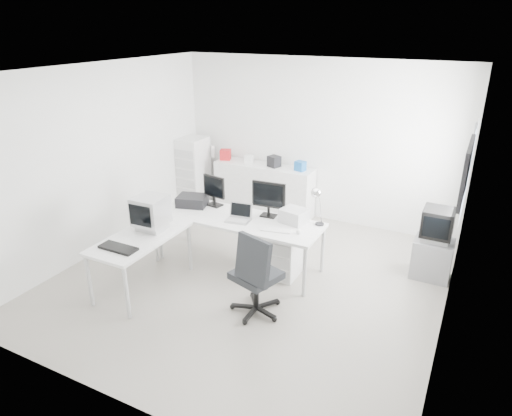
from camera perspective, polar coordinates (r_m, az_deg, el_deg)
The scene contains 30 objects.
floor at distance 6.43m, azimuth -0.82°, elevation -8.89°, with size 5.00×5.00×0.01m, color beige.
ceiling at distance 5.52m, azimuth -0.98°, elevation 16.82°, with size 5.00×5.00×0.01m, color white.
back_wall at distance 8.03m, azimuth 7.53°, elevation 8.24°, with size 5.00×0.02×2.80m, color white.
left_wall at distance 7.28m, azimuth -18.68°, elevation 5.78°, with size 0.02×5.00×2.80m, color white.
right_wall at distance 5.23m, azimuth 24.16°, elevation -1.41°, with size 0.02×5.00×2.80m, color white.
window at distance 6.30m, azimuth 25.09°, elevation 4.25°, with size 0.02×1.20×1.10m, color white, non-canonical shape.
wall_picture at distance 5.16m, azimuth 24.78°, elevation 4.14°, with size 0.04×0.90×0.60m, color black, non-canonical shape.
main_desk at distance 6.61m, azimuth -2.14°, elevation -4.22°, with size 2.40×0.80×0.75m, color white, non-canonical shape.
side_desk at distance 6.26m, azimuth -13.97°, elevation -6.54°, with size 0.70×1.40×0.75m, color white, non-canonical shape.
drawer_pedestal at distance 6.41m, azimuth 3.59°, elevation -5.91°, with size 0.40×0.50×0.60m, color white.
inkjet_printer at distance 6.92m, azimuth -7.96°, elevation 0.92°, with size 0.43×0.34×0.15m, color black.
lcd_monitor_small at distance 6.83m, azimuth -5.25°, elevation 2.19°, with size 0.38×0.22×0.48m, color black, non-canonical shape.
lcd_monitor_large at distance 6.41m, azimuth 1.59°, elevation 1.07°, with size 0.49×0.20×0.51m, color black, non-canonical shape.
laptop at distance 6.31m, azimuth -2.25°, elevation -0.79°, with size 0.31×0.32×0.21m, color #B7B7BA, non-canonical shape.
white_keyboard at distance 6.06m, azimuth 2.51°, elevation -2.79°, with size 0.40×0.12×0.02m, color white.
white_mouse at distance 5.99m, azimuth 5.32°, elevation -2.95°, with size 0.06×0.06×0.06m, color white.
laser_printer at distance 6.30m, azimuth 4.75°, elevation -0.96°, with size 0.34×0.29×0.19m, color #B6B6B6.
desk_lamp at distance 6.21m, azimuth 8.05°, elevation -0.27°, with size 0.14×0.14×0.43m, color silver, non-canonical shape.
crt_monitor at distance 6.17m, azimuth -13.01°, elevation -0.61°, with size 0.41×0.41×0.47m, color #B7B7BA, non-canonical shape.
black_keyboard at distance 5.83m, azimuth -16.85°, elevation -4.80°, with size 0.49×0.20×0.03m, color black.
office_chair at distance 5.49m, azimuth 0.05°, elevation -7.92°, with size 0.65×0.65×1.13m, color #27292C, non-canonical shape.
tv_cabinet at distance 6.81m, azimuth 21.13°, elevation -5.92°, with size 0.51×0.42×0.56m, color gray.
crt_tv at distance 6.60m, azimuth 21.73°, elevation -2.04°, with size 0.50×0.48×0.45m, color black, non-canonical shape.
sideboard at distance 8.39m, azimuth 0.98°, elevation 2.36°, with size 1.85×0.46×0.92m, color white.
clutter_box_a at distance 8.59m, azimuth -3.83°, elevation 6.68°, with size 0.19×0.17×0.19m, color red.
clutter_box_b at distance 8.36m, azimuth -0.86°, elevation 6.13°, with size 0.15×0.13×0.15m, color white.
clutter_box_c at distance 8.14m, azimuth 2.28°, elevation 5.84°, with size 0.19×0.18×0.19m, color black.
clutter_box_d at distance 7.96m, azimuth 5.56°, elevation 5.25°, with size 0.17×0.15×0.17m, color #1960AF.
clutter_bottle at distance 8.77m, azimuth -5.41°, elevation 7.06°, with size 0.07×0.07×0.22m, color white.
filing_cabinet at distance 8.85m, azimuth -7.82°, elevation 4.54°, with size 0.46×0.55×1.31m, color white.
Camera 1 is at (2.57, -4.86, 3.33)m, focal length 32.00 mm.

